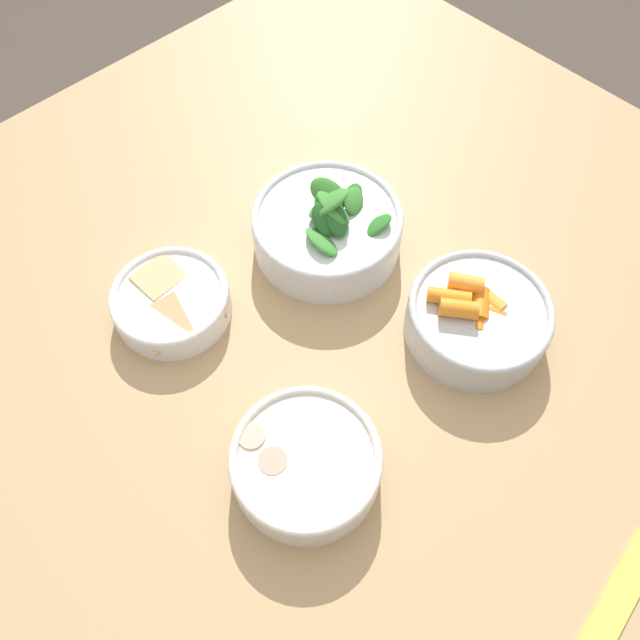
% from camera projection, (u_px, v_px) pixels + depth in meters
% --- Properties ---
extents(ground_plane, '(10.00, 10.00, 0.00)m').
position_uv_depth(ground_plane, '(323.00, 464.00, 1.46)').
color(ground_plane, '#4C4238').
extents(dining_table, '(1.13, 1.09, 0.77)m').
position_uv_depth(dining_table, '(325.00, 316.00, 0.89)').
color(dining_table, tan).
rests_on(dining_table, ground_plane).
extents(bowl_carrots, '(0.17, 0.17, 0.07)m').
position_uv_depth(bowl_carrots, '(477.00, 317.00, 0.73)').
color(bowl_carrots, silver).
rests_on(bowl_carrots, dining_table).
extents(bowl_greens, '(0.19, 0.19, 0.11)m').
position_uv_depth(bowl_greens, '(328.00, 227.00, 0.80)').
color(bowl_greens, silver).
rests_on(bowl_greens, dining_table).
extents(bowl_beans_hotdog, '(0.16, 0.16, 0.05)m').
position_uv_depth(bowl_beans_hotdog, '(306.00, 464.00, 0.65)').
color(bowl_beans_hotdog, silver).
rests_on(bowl_beans_hotdog, dining_table).
extents(bowl_cookies, '(0.14, 0.14, 0.04)m').
position_uv_depth(bowl_cookies, '(171.00, 302.00, 0.75)').
color(bowl_cookies, white).
rests_on(bowl_cookies, dining_table).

